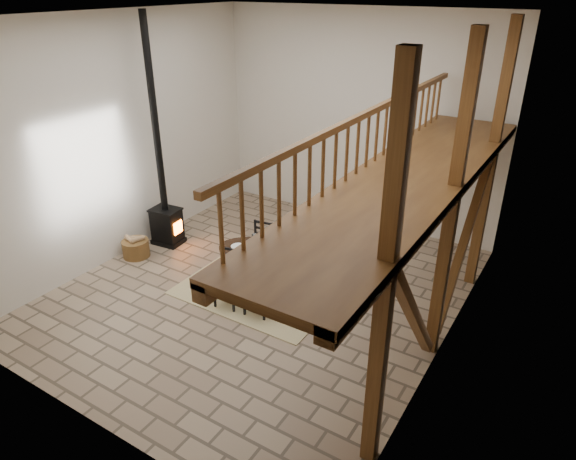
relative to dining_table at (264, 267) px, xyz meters
The scene contains 7 objects.
ground 0.46m from the dining_table, 74.26° to the right, with size 8.00×8.00×0.00m, color gray.
room_shell 2.85m from the dining_table, ahead, with size 7.02×8.02×5.01m.
rug 0.43m from the dining_table, 82.26° to the right, with size 3.00×2.50×0.02m, color tan.
dining_table is the anchor object (origin of this frame).
wood_stove 3.05m from the dining_table, behind, with size 0.71×0.57×5.00m.
log_basket 3.14m from the dining_table, behind, with size 0.58×0.58×0.48m.
log_stack 3.09m from the dining_table, behind, with size 0.40×0.40×0.31m.
Camera 1 is at (4.95, -6.99, 5.51)m, focal length 32.00 mm.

